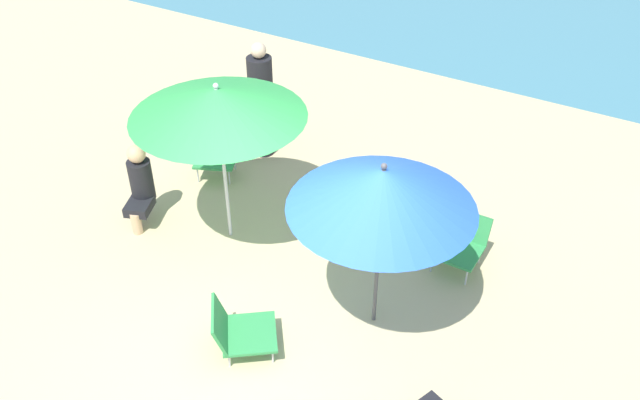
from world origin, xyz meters
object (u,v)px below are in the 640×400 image
(umbrella_green, at_px, (217,103))
(person_c, at_px, (140,183))
(umbrella_blue, at_px, (382,189))
(beach_chair_b, at_px, (461,241))
(beach_chair_a, at_px, (238,330))
(beach_chair_c, at_px, (217,151))
(person_b, at_px, (261,100))

(umbrella_green, bearing_deg, person_c, -165.75)
(umbrella_blue, height_order, beach_chair_b, umbrella_blue)
(beach_chair_a, relative_size, person_c, 0.79)
(beach_chair_a, bearing_deg, beach_chair_b, 21.65)
(beach_chair_c, bearing_deg, beach_chair_a, 16.98)
(umbrella_blue, xyz_separation_m, person_c, (-3.20, 0.09, -1.13))
(umbrella_green, xyz_separation_m, beach_chair_c, (-0.96, 1.01, -1.45))
(beach_chair_c, bearing_deg, person_c, -30.33)
(person_c, bearing_deg, umbrella_blue, 65.83)
(beach_chair_a, height_order, person_c, person_c)
(umbrella_green, relative_size, beach_chair_c, 2.83)
(beach_chair_a, bearing_deg, beach_chair_c, 93.84)
(umbrella_blue, height_order, person_c, umbrella_blue)
(umbrella_blue, height_order, beach_chair_a, umbrella_blue)
(umbrella_blue, height_order, beach_chair_c, umbrella_blue)
(beach_chair_b, height_order, person_b, person_b)
(umbrella_green, xyz_separation_m, person_c, (-1.09, -0.28, -1.25))
(beach_chair_a, height_order, beach_chair_b, beach_chair_b)
(umbrella_blue, xyz_separation_m, beach_chair_a, (-0.96, -1.03, -1.39))
(beach_chair_c, distance_m, person_b, 0.91)
(beach_chair_a, xyz_separation_m, beach_chair_c, (-2.11, 2.40, 0.07))
(beach_chair_c, xyz_separation_m, person_c, (-0.14, -1.29, 0.19))
(beach_chair_a, bearing_deg, umbrella_green, 92.26)
(beach_chair_c, relative_size, person_b, 0.43)
(umbrella_blue, bearing_deg, person_c, 178.48)
(beach_chair_b, xyz_separation_m, person_c, (-3.63, -1.20, 0.22))
(beach_chair_a, relative_size, beach_chair_b, 1.34)
(beach_chair_c, bearing_deg, umbrella_green, 19.04)
(person_b, bearing_deg, umbrella_blue, -11.12)
(beach_chair_c, height_order, person_c, person_c)
(person_b, bearing_deg, person_c, -75.48)
(umbrella_green, xyz_separation_m, umbrella_blue, (2.11, -0.36, -0.12))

